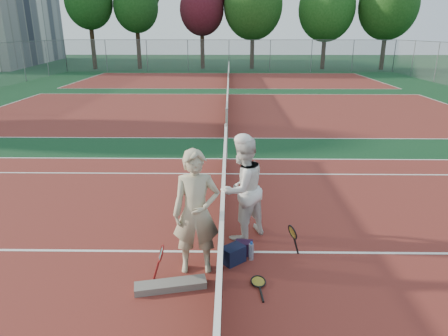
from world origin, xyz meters
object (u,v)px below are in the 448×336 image
object	(u,v)px
sports_bag_navy	(233,254)
player_a	(196,213)
water_bottle	(251,252)
racket_red	(162,263)
sports_bag_purple	(244,248)
player_b	(242,189)
racket_spare	(258,282)
net_main	(223,226)
racket_black_held	(292,241)

from	to	relation	value
sports_bag_navy	player_a	bearing A→B (deg)	-159.78
player_a	water_bottle	distance (m)	1.28
racket_red	sports_bag_purple	world-z (taller)	racket_red
player_b	sports_bag_purple	xyz separation A→B (m)	(0.02, -0.66, -0.85)
player_a	sports_bag_purple	size ratio (longest dim) A/B	6.87
racket_spare	racket_red	bearing A→B (deg)	80.35
player_b	racket_red	bearing A→B (deg)	6.45
net_main	racket_black_held	bearing A→B (deg)	-4.55
racket_spare	water_bottle	world-z (taller)	water_bottle
player_a	water_bottle	bearing A→B (deg)	14.02
player_b	sports_bag_navy	bearing A→B (deg)	38.46
water_bottle	net_main	bearing A→B (deg)	153.62
sports_bag_purple	water_bottle	distance (m)	0.22
sports_bag_navy	racket_spare	bearing A→B (deg)	-57.62
net_main	player_b	world-z (taller)	player_b
net_main	sports_bag_navy	world-z (taller)	net_main
player_a	water_bottle	size ratio (longest dim) A/B	6.80
player_b	sports_bag_purple	size ratio (longest dim) A/B	6.55
racket_red	player_b	bearing A→B (deg)	37.46
player_a	player_b	distance (m)	1.37
net_main	racket_spare	distance (m)	1.19
sports_bag_purple	racket_black_held	bearing A→B (deg)	-2.60
racket_red	sports_bag_navy	size ratio (longest dim) A/B	1.56
racket_spare	player_b	bearing A→B (deg)	2.77
player_b	sports_bag_purple	bearing A→B (deg)	50.83
net_main	racket_spare	world-z (taller)	net_main
net_main	player_a	xyz separation A→B (m)	(-0.40, -0.54, 0.51)
racket_black_held	racket_spare	size ratio (longest dim) A/B	0.97
sports_bag_navy	sports_bag_purple	distance (m)	0.33
racket_black_held	net_main	bearing A→B (deg)	-29.55
net_main	player_b	bearing A→B (deg)	59.70
sports_bag_navy	sports_bag_purple	size ratio (longest dim) A/B	1.26
player_a	racket_black_held	bearing A→B (deg)	11.11
net_main	racket_red	distance (m)	1.26
player_a	sports_bag_navy	distance (m)	1.07
player_b	sports_bag_navy	size ratio (longest dim) A/B	5.21
racket_spare	sports_bag_purple	xyz separation A→B (m)	(-0.19, 0.87, 0.09)
net_main	racket_black_held	xyz separation A→B (m)	(1.20, -0.10, -0.22)
player_a	racket_red	size ratio (longest dim) A/B	3.50
player_b	water_bottle	size ratio (longest dim) A/B	6.48
net_main	player_a	size ratio (longest dim) A/B	5.38
player_b	racket_black_held	xyz separation A→B (m)	(0.85, -0.69, -0.68)
player_b	water_bottle	bearing A→B (deg)	58.18
racket_spare	water_bottle	size ratio (longest dim) A/B	2.00
player_a	racket_black_held	size ratio (longest dim) A/B	3.52
sports_bag_navy	net_main	bearing A→B (deg)	119.28
racket_red	sports_bag_navy	bearing A→B (deg)	13.47
player_b	racket_red	world-z (taller)	player_b
sports_bag_purple	player_b	bearing A→B (deg)	92.10
sports_bag_purple	player_a	bearing A→B (deg)	-148.15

